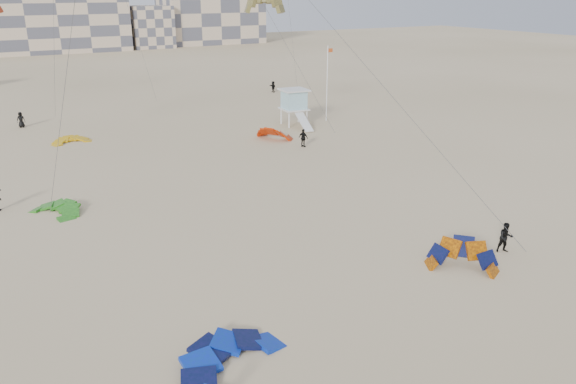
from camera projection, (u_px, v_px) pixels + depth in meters
ground at (287, 380)px, 21.13m from camera, size 320.00×320.00×0.00m
kite_ground_blue at (230, 364)px, 22.02m from camera, size 6.29×6.39×2.00m
kite_ground_orange at (461, 268)px, 29.61m from camera, size 5.18×5.18×3.67m
kite_ground_green at (56, 213)px, 36.93m from camera, size 5.17×5.07×1.93m
kite_ground_red_far at (274, 139)px, 55.24m from camera, size 5.17×5.13×3.67m
kite_ground_yellow at (72, 142)px, 53.87m from camera, size 3.65×3.84×1.59m
kitesurfer_b at (506, 238)px, 31.16m from camera, size 1.05×0.96×1.74m
kitesurfer_d at (303, 138)px, 52.06m from camera, size 0.81×1.07×1.70m
kitesurfer_e at (21, 120)px, 59.42m from camera, size 0.88×0.64×1.66m
kitesurfer_f at (273, 87)px, 79.74m from camera, size 0.54×1.48×1.57m
kite_fly_olive at (264, 5)px, 51.66m from camera, size 7.08×8.00×12.90m
lifeguard_tower_near at (294, 107)px, 60.07m from camera, size 2.96×5.41×3.88m
flagpole at (327, 82)px, 61.20m from camera, size 0.66×0.10×8.18m
condo_mid at (54, 25)px, 130.40m from camera, size 32.00×16.00×12.00m
condo_east at (211, 12)px, 149.66m from camera, size 26.00×14.00×16.00m
condo_fill_right at (150, 27)px, 139.17m from camera, size 10.00×10.00×10.00m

